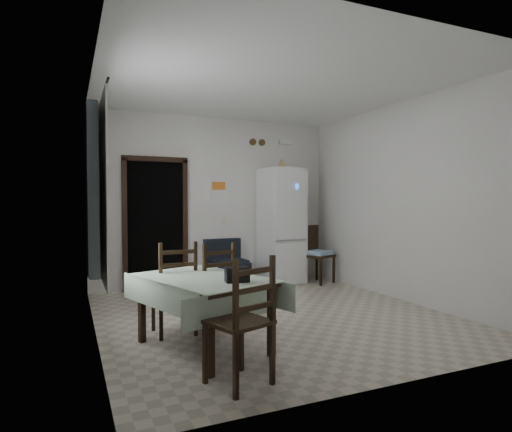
{
  "coord_description": "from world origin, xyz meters",
  "views": [
    {
      "loc": [
        -2.36,
        -4.86,
        1.45
      ],
      "look_at": [
        0.0,
        0.5,
        1.25
      ],
      "focal_mm": 30.0,
      "sensor_mm": 36.0,
      "label": 1
    }
  ],
  "objects": [
    {
      "name": "ground",
      "position": [
        0.0,
        0.0,
        0.0
      ],
      "size": [
        4.5,
        4.5,
        0.0
      ],
      "primitive_type": "plane",
      "color": "#BBB099",
      "rests_on": "ground"
    },
    {
      "name": "ceiling",
      "position": [
        0.0,
        0.0,
        2.9
      ],
      "size": [
        4.2,
        4.5,
        0.02
      ],
      "primitive_type": null,
      "color": "white",
      "rests_on": "ground"
    },
    {
      "name": "wall_back",
      "position": [
        0.0,
        2.25,
        1.45
      ],
      "size": [
        4.2,
        0.02,
        2.9
      ],
      "primitive_type": null,
      "color": "silver",
      "rests_on": "ground"
    },
    {
      "name": "wall_front",
      "position": [
        0.0,
        -2.25,
        1.45
      ],
      "size": [
        4.2,
        0.02,
        2.9
      ],
      "primitive_type": null,
      "color": "silver",
      "rests_on": "ground"
    },
    {
      "name": "wall_left",
      "position": [
        -2.1,
        0.0,
        1.45
      ],
      "size": [
        0.02,
        4.5,
        2.9
      ],
      "primitive_type": null,
      "color": "silver",
      "rests_on": "ground"
    },
    {
      "name": "wall_right",
      "position": [
        2.1,
        0.0,
        1.45
      ],
      "size": [
        0.02,
        4.5,
        2.9
      ],
      "primitive_type": null,
      "color": "silver",
      "rests_on": "ground"
    },
    {
      "name": "doorway",
      "position": [
        -1.05,
        2.45,
        1.06
      ],
      "size": [
        1.06,
        0.52,
        2.22
      ],
      "color": "black",
      "rests_on": "ground"
    },
    {
      "name": "window_recess",
      "position": [
        -2.15,
        -0.2,
        1.55
      ],
      "size": [
        0.1,
        1.2,
        1.6
      ],
      "primitive_type": "cube",
      "color": "silver",
      "rests_on": "ground"
    },
    {
      "name": "curtain",
      "position": [
        -2.04,
        -0.2,
        1.55
      ],
      "size": [
        0.02,
        1.45,
        1.85
      ],
      "primitive_type": "cube",
      "color": "white",
      "rests_on": "ground"
    },
    {
      "name": "curtain_rod",
      "position": [
        -2.03,
        -0.2,
        2.5
      ],
      "size": [
        0.02,
        1.6,
        0.02
      ],
      "primitive_type": "cylinder",
      "rotation": [
        1.57,
        0.0,
        0.0
      ],
      "color": "black",
      "rests_on": "ground"
    },
    {
      "name": "calendar",
      "position": [
        0.05,
        2.24,
        1.62
      ],
      "size": [
        0.28,
        0.02,
        0.4
      ],
      "primitive_type": "cube",
      "color": "white",
      "rests_on": "ground"
    },
    {
      "name": "calendar_image",
      "position": [
        0.05,
        2.23,
        1.72
      ],
      "size": [
        0.24,
        0.01,
        0.14
      ],
      "primitive_type": "cube",
      "color": "orange",
      "rests_on": "ground"
    },
    {
      "name": "light_switch",
      "position": [
        0.15,
        2.24,
        1.1
      ],
      "size": [
        0.08,
        0.02,
        0.12
      ],
      "primitive_type": "cube",
      "color": "beige",
      "rests_on": "ground"
    },
    {
      "name": "vent_left",
      "position": [
        0.7,
        2.23,
        2.52
      ],
      "size": [
        0.12,
        0.03,
        0.12
      ],
      "primitive_type": "cylinder",
      "rotation": [
        1.57,
        0.0,
        0.0
      ],
      "color": "brown",
      "rests_on": "ground"
    },
    {
      "name": "vent_right",
      "position": [
        0.88,
        2.23,
        2.52
      ],
      "size": [
        0.12,
        0.03,
        0.12
      ],
      "primitive_type": "cylinder",
      "rotation": [
        1.57,
        0.0,
        0.0
      ],
      "color": "brown",
      "rests_on": "ground"
    },
    {
      "name": "emergency_light",
      "position": [
        1.35,
        2.21,
        2.55
      ],
      "size": [
        0.25,
        0.07,
        0.09
      ],
      "primitive_type": "cube",
      "color": "white",
      "rests_on": "ground"
    },
    {
      "name": "fridge",
      "position": [
        1.13,
        1.93,
        1.02
      ],
      "size": [
        0.74,
        0.74,
        2.04
      ],
      "primitive_type": null,
      "rotation": [
        0.0,
        0.0,
        0.12
      ],
      "color": "white",
      "rests_on": "ground"
    },
    {
      "name": "tan_cone",
      "position": [
        1.12,
        1.91,
        2.13
      ],
      "size": [
        0.23,
        0.23,
        0.17
      ],
      "primitive_type": "cone",
      "rotation": [
        0.0,
        0.0,
        0.07
      ],
      "color": "tan",
      "rests_on": "fridge"
    },
    {
      "name": "navy_seat",
      "position": [
        0.09,
        1.93,
        0.4
      ],
      "size": [
        0.69,
        0.67,
        0.8
      ],
      "primitive_type": null,
      "rotation": [
        0.0,
        0.0,
        0.05
      ],
      "color": "black",
      "rests_on": "ground"
    },
    {
      "name": "corner_chair",
      "position": [
        1.71,
        1.62,
        0.51
      ],
      "size": [
        0.57,
        0.57,
        1.02
      ],
      "primitive_type": null,
      "rotation": [
        0.0,
        0.0,
        0.36
      ],
      "color": "black",
      "rests_on": "ground"
    },
    {
      "name": "dining_table",
      "position": [
        -1.15,
        -0.85,
        0.36
      ],
      "size": [
        1.29,
        1.58,
        0.71
      ],
      "primitive_type": null,
      "rotation": [
        0.0,
        0.0,
        0.33
      ],
      "color": "#AAC0A4",
      "rests_on": "ground"
    },
    {
      "name": "black_bag",
      "position": [
        -0.94,
        -1.22,
        0.78
      ],
      "size": [
        0.23,
        0.16,
        0.14
      ],
      "primitive_type": "cube",
      "rotation": [
        0.0,
        0.0,
        -0.13
      ],
      "color": "black",
      "rests_on": "dining_table"
    },
    {
      "name": "dining_chair_far_left",
      "position": [
        -1.31,
        -0.24,
        0.51
      ],
      "size": [
        0.45,
        0.45,
        1.02
      ],
      "primitive_type": null,
      "rotation": [
        0.0,
        0.0,
        3.17
      ],
      "color": "black",
      "rests_on": "ground"
    },
    {
      "name": "dining_chair_far_right",
      "position": [
        -0.9,
        -0.27,
        0.5
      ],
      "size": [
        0.5,
        0.5,
        0.99
      ],
      "primitive_type": null,
      "rotation": [
        0.0,
        0.0,
        3.35
      ],
      "color": "black",
      "rests_on": "ground"
    },
    {
      "name": "dining_chair_near_head",
      "position": [
        -1.13,
        -1.74,
        0.51
      ],
      "size": [
        0.56,
        0.56,
        1.03
      ],
      "primitive_type": null,
      "rotation": [
        0.0,
        0.0,
        3.47
      ],
      "color": "black",
      "rests_on": "ground"
    }
  ]
}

